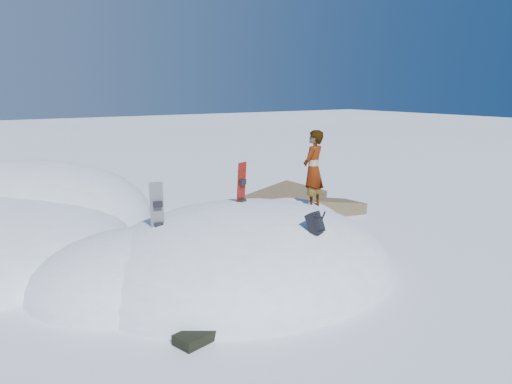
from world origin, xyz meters
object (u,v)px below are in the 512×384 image
snowboard_red (241,194)px  backpack (316,223)px  snowboard_dark (158,217)px  person (313,170)px

snowboard_red → backpack: snowboard_red is taller
snowboard_red → snowboard_dark: snowboard_red is taller
person → snowboard_dark: bearing=-26.1°
snowboard_dark → person: person is taller
snowboard_red → snowboard_dark: (-2.05, -0.12, -0.21)m
snowboard_red → snowboard_dark: size_ratio=1.01×
person → backpack: bearing=26.1°
snowboard_dark → backpack: snowboard_dark is taller
snowboard_red → person: (1.95, -0.13, 0.40)m
backpack → snowboard_dark: bearing=115.8°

